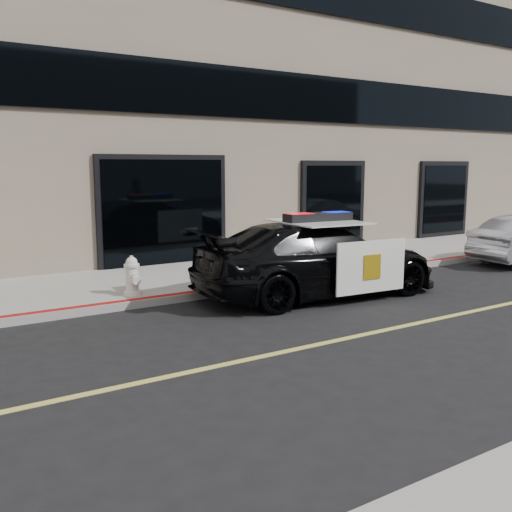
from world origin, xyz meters
TOP-DOWN VIEW (x-y plane):
  - ground at (0.00, 0.00)m, footprint 120.00×120.00m
  - sidewalk_n at (0.00, 5.25)m, footprint 60.00×3.50m
  - building_n at (0.00, 10.50)m, footprint 60.00×7.00m
  - police_car at (0.37, 2.53)m, footprint 2.92×5.48m
  - fire_hydrant at (-2.98, 3.98)m, footprint 0.34×0.48m

SIDE VIEW (x-z plane):
  - ground at x=0.00m, z-range 0.00..0.00m
  - sidewalk_n at x=0.00m, z-range 0.00..0.15m
  - fire_hydrant at x=-2.98m, z-range 0.13..0.88m
  - police_car at x=0.37m, z-range -0.09..1.60m
  - building_n at x=0.00m, z-range 0.00..12.00m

